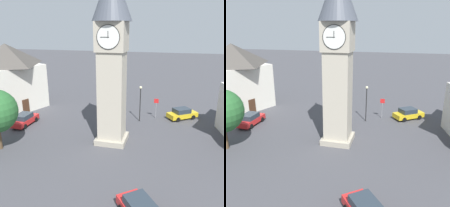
% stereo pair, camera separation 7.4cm
% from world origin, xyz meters
% --- Properties ---
extents(ground_plane, '(200.00, 200.00, 0.00)m').
position_xyz_m(ground_plane, '(0.00, 0.00, 0.00)').
color(ground_plane, '#424247').
extents(clock_tower, '(3.92, 3.92, 18.01)m').
position_xyz_m(clock_tower, '(0.00, 0.00, 10.48)').
color(clock_tower, '#A59C89').
rests_on(clock_tower, ground).
extents(car_blue_kerb, '(1.87, 4.16, 1.53)m').
position_xyz_m(car_blue_kerb, '(12.11, -1.72, 0.76)').
color(car_blue_kerb, red).
rests_on(car_blue_kerb, ground).
extents(car_silver_kerb, '(4.34, 3.76, 1.53)m').
position_xyz_m(car_silver_kerb, '(-7.72, -8.95, 0.76)').
color(car_silver_kerb, gold).
rests_on(car_silver_kerb, ground).
extents(pedestrian, '(0.35, 0.51, 1.69)m').
position_xyz_m(pedestrian, '(-0.12, -5.42, 1.01)').
color(pedestrian, '#706656').
rests_on(pedestrian, ground).
extents(building_terrace_right, '(10.29, 11.19, 9.90)m').
position_xyz_m(building_terrace_right, '(17.82, -7.06, 5.06)').
color(building_terrace_right, silver).
rests_on(building_terrace_right, ground).
extents(lamp_post, '(0.36, 0.36, 4.85)m').
position_xyz_m(lamp_post, '(-2.16, -6.66, 3.26)').
color(lamp_post, black).
rests_on(lamp_post, ground).
extents(road_sign, '(0.60, 0.07, 2.80)m').
position_xyz_m(road_sign, '(-4.17, -8.30, 1.90)').
color(road_sign, gray).
rests_on(road_sign, ground).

